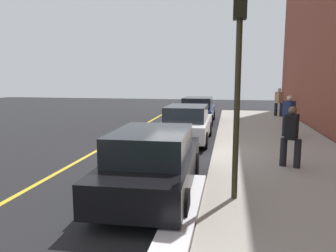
% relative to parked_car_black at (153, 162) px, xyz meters
% --- Properties ---
extents(ground_plane, '(56.00, 56.00, 0.00)m').
position_rel_parked_car_black_xyz_m(ground_plane, '(4.26, -0.16, -0.76)').
color(ground_plane, black).
extents(sidewalk, '(28.00, 4.60, 0.15)m').
position_rel_parked_car_black_xyz_m(sidewalk, '(4.26, -3.46, -0.68)').
color(sidewalk, '#A39E93').
rests_on(sidewalk, ground).
extents(lane_stripe_centre, '(28.00, 0.14, 0.01)m').
position_rel_parked_car_black_xyz_m(lane_stripe_centre, '(4.26, 3.04, -0.75)').
color(lane_stripe_centre, gold).
rests_on(lane_stripe_centre, ground).
extents(snow_bank_curb, '(4.16, 0.56, 0.22)m').
position_rel_parked_car_black_xyz_m(snow_bank_curb, '(-1.17, -0.86, -0.65)').
color(snow_bank_curb, white).
rests_on(snow_bank_curb, ground).
extents(parked_car_black, '(4.65, 2.01, 1.51)m').
position_rel_parked_car_black_xyz_m(parked_car_black, '(0.00, 0.00, 0.00)').
color(parked_car_black, black).
rests_on(parked_car_black, ground).
extents(parked_car_white, '(4.44, 1.90, 1.51)m').
position_rel_parked_car_black_xyz_m(parked_car_white, '(6.27, 0.03, -0.00)').
color(parked_car_white, black).
rests_on(parked_car_white, ground).
extents(parked_car_navy, '(4.35, 1.91, 1.51)m').
position_rel_parked_car_black_xyz_m(parked_car_navy, '(11.90, 0.11, -0.00)').
color(parked_car_navy, black).
rests_on(parked_car_navy, ground).
extents(pedestrian_black_coat, '(0.54, 0.54, 1.72)m').
position_rel_parked_car_black_xyz_m(pedestrian_black_coat, '(2.39, -3.41, 0.31)').
color(pedestrian_black_coat, black).
rests_on(pedestrian_black_coat, sidewalk).
extents(pedestrian_tan_coat, '(0.57, 0.57, 1.83)m').
position_rel_parked_car_black_xyz_m(pedestrian_tan_coat, '(14.99, -4.87, 0.36)').
color(pedestrian_tan_coat, black).
rests_on(pedestrian_tan_coat, sidewalk).
extents(pedestrian_navy_coat, '(0.56, 0.51, 1.74)m').
position_rel_parked_car_black_xyz_m(pedestrian_navy_coat, '(7.52, -4.21, 0.32)').
color(pedestrian_navy_coat, black).
rests_on(pedestrian_navy_coat, sidewalk).
extents(traffic_light_pole, '(0.35, 0.26, 4.32)m').
position_rel_parked_car_black_xyz_m(traffic_light_pole, '(-0.32, -1.83, 2.32)').
color(traffic_light_pole, '#2D2D19').
rests_on(traffic_light_pole, sidewalk).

